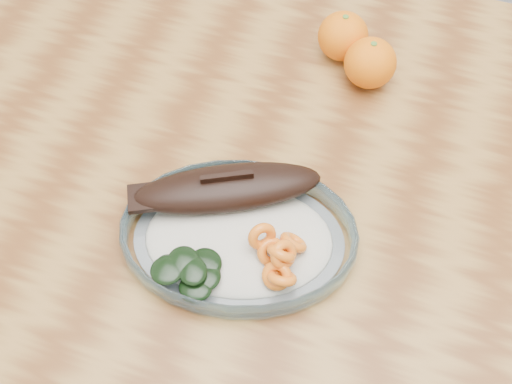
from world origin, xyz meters
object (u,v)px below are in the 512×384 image
at_px(plated_meal, 238,233).
at_px(orange_left, 370,63).
at_px(orange_right, 343,36).
at_px(dining_table, 323,220).

relative_size(plated_meal, orange_left, 8.39).
bearing_deg(orange_right, orange_left, -39.36).
xyz_separation_m(dining_table, orange_right, (-0.04, 0.21, 0.13)).
bearing_deg(plated_meal, orange_left, 60.15).
xyz_separation_m(plated_meal, orange_right, (0.03, 0.33, 0.02)).
relative_size(orange_left, orange_right, 1.01).
distance_m(dining_table, plated_meal, 0.18).
bearing_deg(plated_meal, dining_table, 43.23).
bearing_deg(orange_left, orange_right, 140.64).
bearing_deg(dining_table, orange_right, 101.33).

